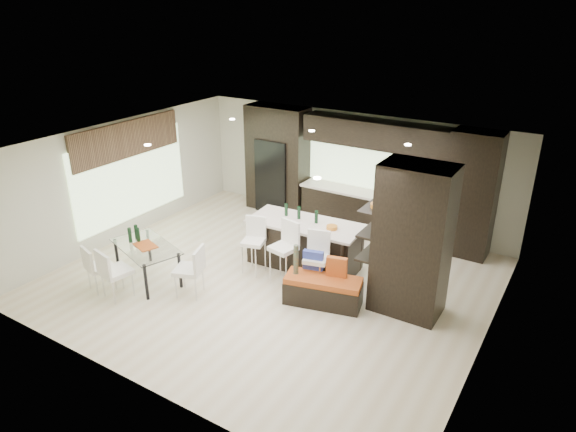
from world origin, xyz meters
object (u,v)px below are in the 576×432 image
Objects in this scene: dining_table at (148,263)px; floor_vase at (296,272)px; kitchen_island at (305,244)px; stool_mid at (283,259)px; chair_near at (117,275)px; bench at (323,291)px; chair_far at (101,269)px; stool_left at (254,251)px; chair_end at (189,273)px; stool_right at (316,269)px.

floor_vase is at bearing 37.13° from dining_table.
kitchen_island is 2.29× the size of stool_mid.
kitchen_island is 2.54× the size of chair_near.
kitchen_island reaches higher than bench.
stool_mid reaches higher than chair_far.
chair_end is (-0.52, -1.32, -0.02)m from stool_left.
stool_mid reaches higher than dining_table.
chair_far is (-2.79, -2.86, -0.06)m from kitchen_island.
bench is 3.49m from dining_table.
chair_end is (-1.75, -0.92, -0.09)m from floor_vase.
stool_right is (0.71, -0.81, 0.00)m from kitchen_island.
stool_left is at bearing 58.57° from dining_table.
dining_table is (-2.31, -2.13, -0.12)m from kitchen_island.
kitchen_island is 3.99m from chair_far.
bench is 3.79m from chair_near.
stool_left reaches higher than dining_table.
bench is at bearing -85.64° from chair_end.
chair_end is at bearing -169.35° from bench.
kitchen_island is 1.53× the size of dining_table.
stool_right is at bearing -76.08° from chair_end.
floor_vase reaches higher than kitchen_island.
floor_vase reaches higher than stool_left.
stool_mid is 1.80m from chair_end.
stool_right is (0.71, 0.01, -0.02)m from stool_mid.
chair_far reaches higher than dining_table.
chair_near is (0.00, -0.75, 0.09)m from dining_table.
stool_right is 0.44m from floor_vase.
stool_right is at bearing 63.32° from floor_vase.
dining_table is 1.67× the size of chair_end.
bench is at bearing -26.20° from stool_left.
stool_left is 1.42m from chair_end.
stool_left is 0.68× the size of bench.
floor_vase is at bearing -132.32° from stool_right.
stool_right is 2.35m from chair_end.
chair_near reaches higher than bench.
stool_right is 0.70× the size of bench.
dining_table reaches higher than bench.
chair_far is (-0.47, -0.73, 0.06)m from dining_table.
kitchen_island is at bearing 61.63° from dining_table.
chair_far is at bearing -170.30° from chair_near.
chair_end is at bearing -121.72° from stool_mid.
stool_right is at bearing 42.54° from dining_table.
floor_vase is (1.23, -0.40, 0.08)m from stool_left.
chair_end reaches higher than chair_far.
chair_far is 0.93× the size of chair_end.
kitchen_island reaches higher than dining_table.
kitchen_island is 2.75× the size of chair_far.
floor_vase is (0.51, -0.38, 0.04)m from stool_mid.
kitchen_island is 2.56× the size of chair_end.
dining_table is at bearing 102.04° from chair_near.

